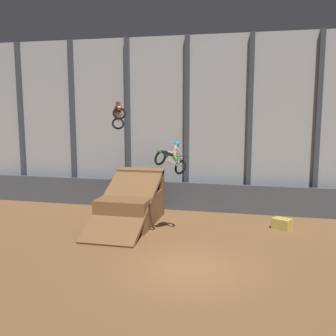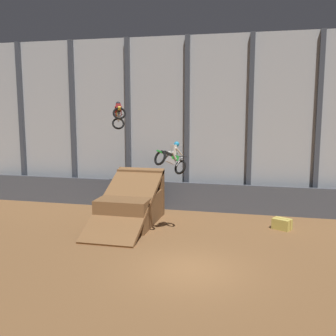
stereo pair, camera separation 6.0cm
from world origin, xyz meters
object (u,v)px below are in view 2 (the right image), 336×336
rider_bike_left_air (119,115)px  hay_bale_trackside (282,224)px  dirt_ramp (132,205)px  rider_bike_right_air (172,158)px

rider_bike_left_air → hay_bale_trackside: 10.74m
dirt_ramp → hay_bale_trackside: dirt_ramp is taller
dirt_ramp → hay_bale_trackside: (8.00, 0.46, -0.67)m
rider_bike_left_air → hay_bale_trackside: bearing=-28.5°
dirt_ramp → rider_bike_left_air: (-1.14, 1.27, 4.89)m
rider_bike_right_air → rider_bike_left_air: bearing=175.1°
rider_bike_right_air → dirt_ramp: bearing=178.8°
rider_bike_right_air → hay_bale_trackside: 6.88m
dirt_ramp → rider_bike_left_air: 5.18m
dirt_ramp → rider_bike_right_air: (2.70, -2.02, 2.92)m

